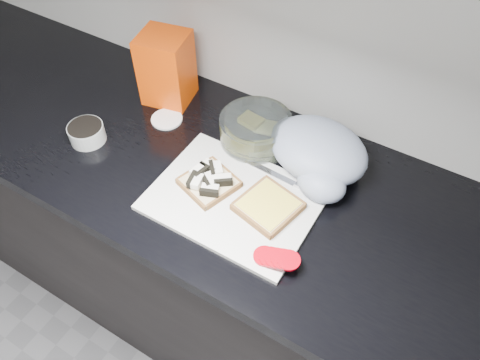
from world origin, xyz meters
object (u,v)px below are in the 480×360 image
cutting_board (234,200)px  glass_bowl (256,131)px  bread_bag (167,68)px  steel_canister (177,68)px

cutting_board → glass_bowl: glass_bowl is taller
bread_bag → steel_canister: (0.02, 0.03, -0.01)m
bread_bag → steel_canister: bread_bag is taller
glass_bowl → steel_canister: 0.31m
cutting_board → steel_canister: bearing=142.8°
cutting_board → glass_bowl: size_ratio=2.04×
cutting_board → bread_bag: 0.46m
glass_bowl → steel_canister: (-0.30, 0.06, 0.05)m
cutting_board → bread_bag: bearing=146.8°
cutting_board → bread_bag: (-0.37, 0.24, 0.10)m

